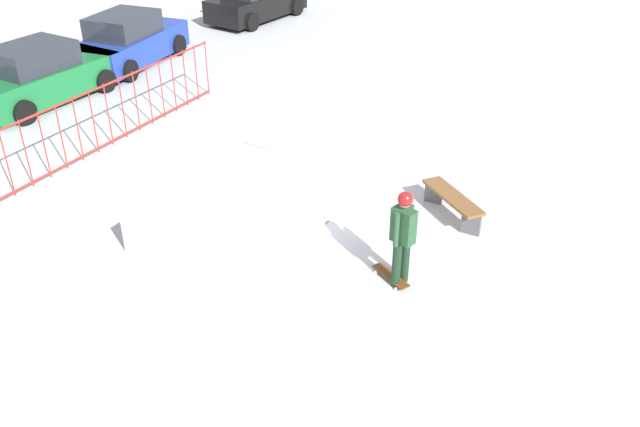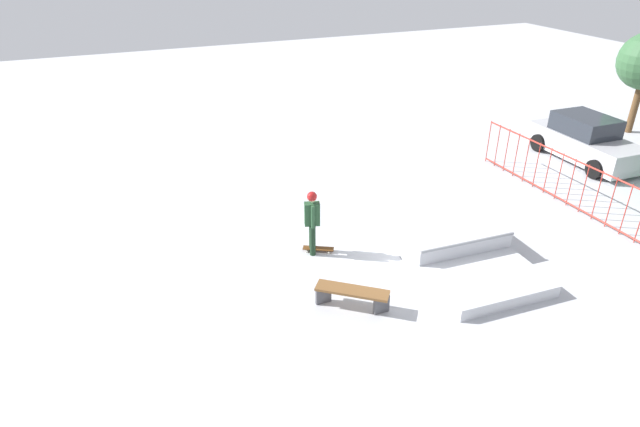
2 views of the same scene
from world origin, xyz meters
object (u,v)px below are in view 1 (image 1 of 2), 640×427
Objects in this scene: skateboard at (391,276)px; parked_car_green at (41,76)px; skater at (403,232)px; parked_car_black at (256,0)px; parked_car_blue at (129,42)px; park_bench at (452,201)px; skate_ramp at (258,201)px.

skateboard is 0.19× the size of parked_car_green.
skater is 17.14m from parked_car_black.
parked_car_blue is (3.52, 0.09, 0.00)m from parked_car_green.
parked_car_black is (12.95, 11.06, 0.65)m from skateboard.
parked_car_green is at bearing 86.89° from park_bench.
park_bench reaches higher than skateboard.
parked_car_blue reaches higher than skateboard.
skate_ramp is 3.74m from park_bench.
parked_car_green and parked_car_blue have the same top height.
skate_ramp is at bearing 15.21° from skateboard.
skateboard is at bearing -102.15° from parked_car_green.
park_bench is (2.45, -0.21, 0.28)m from skateboard.
parked_car_black is at bearing 35.71° from skate_ramp.
parked_car_black is (6.34, -0.51, 0.00)m from parked_car_blue.
park_bench is 11.71m from parked_car_green.
park_bench is 0.35× the size of parked_car_blue.
skater is 2.54m from park_bench.
skateboard is at bearing -127.16° from parked_car_blue.
skate_ramp is 8.69m from parked_car_green.
parked_car_blue reaches higher than park_bench.
parked_car_blue is (6.60, 11.57, 0.65)m from skateboard.
parked_car_blue is 6.37m from parked_car_black.
park_bench is at bearing -60.35° from skate_ramp.
skate_ramp is 3.20× the size of skater.
skateboard is 0.19× the size of parked_car_black.
skater reaches higher than parked_car_blue.
parked_car_green is 0.98× the size of parked_car_blue.
skate_ramp is 1.29× the size of parked_car_black.
skate_ramp reaches higher than skateboard.
skateboard is (0.00, 0.16, -0.93)m from skater.
parked_car_green is (3.09, 11.64, -0.28)m from skater.
skater reaches higher than parked_car_black.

